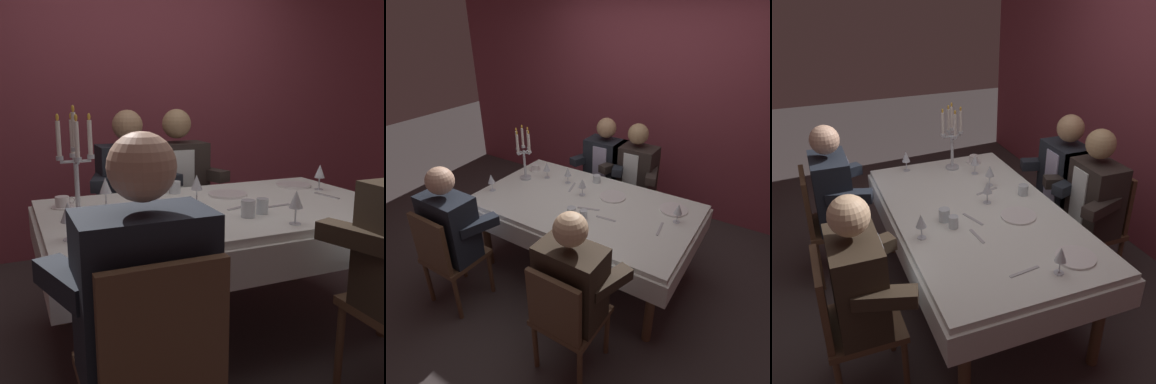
{
  "view_description": "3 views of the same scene",
  "coord_description": "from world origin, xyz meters",
  "views": [
    {
      "loc": [
        -1.08,
        -2.13,
        1.34
      ],
      "look_at": [
        -0.18,
        -0.03,
        0.84
      ],
      "focal_mm": 41.68,
      "sensor_mm": 36.0,
      "label": 1
    },
    {
      "loc": [
        1.36,
        -2.22,
        2.25
      ],
      "look_at": [
        -0.02,
        -0.08,
        0.88
      ],
      "focal_mm": 32.12,
      "sensor_mm": 36.0,
      "label": 2
    },
    {
      "loc": [
        2.34,
        -1.03,
        2.18
      ],
      "look_at": [
        -0.16,
        -0.04,
        0.82
      ],
      "focal_mm": 40.49,
      "sensor_mm": 36.0,
      "label": 3
    }
  ],
  "objects": [
    {
      "name": "seated_diner_0",
      "position": [
        -0.71,
        -0.89,
        0.74
      ],
      "size": [
        0.63,
        0.48,
        1.24
      ],
      "color": "brown",
      "rests_on": "ground_plane"
    },
    {
      "name": "wine_glass_1",
      "position": [
        -0.34,
        0.24,
        0.85
      ],
      "size": [
        0.07,
        0.07,
        0.16
      ],
      "color": "silver",
      "rests_on": "dining_table"
    },
    {
      "name": "water_tumbler_0",
      "position": [
        0.13,
        -0.22,
        0.78
      ],
      "size": [
        0.06,
        0.06,
        0.08
      ],
      "primitive_type": "cylinder",
      "color": "silver",
      "rests_on": "dining_table"
    },
    {
      "name": "fork_0",
      "position": [
        0.28,
        -0.13,
        0.74
      ],
      "size": [
        0.17,
        0.03,
        0.01
      ],
      "primitive_type": "cube",
      "rotation": [
        0.0,
        0.0,
        0.09
      ],
      "color": "#B7B7BC",
      "rests_on": "dining_table"
    },
    {
      "name": "dinner_plate_0",
      "position": [
        0.7,
        0.3,
        0.75
      ],
      "size": [
        0.23,
        0.23,
        0.01
      ],
      "primitive_type": "cylinder",
      "color": "white",
      "rests_on": "dining_table"
    },
    {
      "name": "dining_table",
      "position": [
        0.0,
        0.0,
        0.62
      ],
      "size": [
        1.94,
        1.14,
        0.74
      ],
      "color": "white",
      "rests_on": "ground_plane"
    },
    {
      "name": "knife_3",
      "position": [
        0.7,
        -0.03,
        0.74
      ],
      "size": [
        0.04,
        0.19,
        0.01
      ],
      "primitive_type": "cube",
      "rotation": [
        0.0,
        0.0,
        1.7
      ],
      "color": "#B7B7BC",
      "rests_on": "dining_table"
    },
    {
      "name": "candelabra",
      "position": [
        -0.75,
        0.09,
        1.0
      ],
      "size": [
        0.19,
        0.19,
        0.55
      ],
      "color": "silver",
      "rests_on": "dining_table"
    },
    {
      "name": "dinner_plate_1",
      "position": [
        0.16,
        0.22,
        0.75
      ],
      "size": [
        0.24,
        0.24,
        0.01
      ],
      "primitive_type": "cylinder",
      "color": "white",
      "rests_on": "dining_table"
    },
    {
      "name": "water_tumbler_1",
      "position": [
        0.03,
        -0.25,
        0.78
      ],
      "size": [
        0.07,
        0.07,
        0.09
      ],
      "primitive_type": "cylinder",
      "color": "silver",
      "rests_on": "dining_table"
    },
    {
      "name": "ground_plane",
      "position": [
        0.0,
        0.0,
        0.0
      ],
      "size": [
        12.0,
        12.0,
        0.0
      ],
      "primitive_type": "plane",
      "color": "#3D3534"
    },
    {
      "name": "wine_glass_4",
      "position": [
        -0.85,
        -0.27,
        0.85
      ],
      "size": [
        0.07,
        0.07,
        0.16
      ],
      "color": "silver",
      "rests_on": "dining_table"
    },
    {
      "name": "seated_diner_2",
      "position": [
        0.08,
        0.89,
        0.74
      ],
      "size": [
        0.63,
        0.48,
        1.24
      ],
      "color": "brown",
      "rests_on": "ground_plane"
    },
    {
      "name": "back_wall",
      "position": [
        0.0,
        1.66,
        1.35
      ],
      "size": [
        6.0,
        0.12,
        2.7
      ],
      "primitive_type": "cube",
      "color": "#8B3A47",
      "rests_on": "ground_plane"
    },
    {
      "name": "water_tumbler_2",
      "position": [
        -0.11,
        0.41,
        0.78
      ],
      "size": [
        0.07,
        0.07,
        0.08
      ],
      "primitive_type": "cylinder",
      "color": "silver",
      "rests_on": "dining_table"
    },
    {
      "name": "coffee_cup_0",
      "position": [
        -0.8,
        0.31,
        0.77
      ],
      "size": [
        0.13,
        0.12,
        0.06
      ],
      "color": "white",
      "rests_on": "dining_table"
    },
    {
      "name": "knife_1",
      "position": [
        0.08,
        -0.07,
        0.74
      ],
      "size": [
        0.19,
        0.08,
        0.01
      ],
      "primitive_type": "cube",
      "rotation": [
        0.0,
        0.0,
        0.33
      ],
      "color": "#B7B7BC",
      "rests_on": "dining_table"
    },
    {
      "name": "wine_glass_5",
      "position": [
        -0.58,
        0.22,
        0.85
      ],
      "size": [
        0.07,
        0.07,
        0.16
      ],
      "color": "silver",
      "rests_on": "dining_table"
    },
    {
      "name": "seated_diner_1",
      "position": [
        -0.28,
        0.89,
        0.74
      ],
      "size": [
        0.63,
        0.48,
        1.24
      ],
      "color": "brown",
      "rests_on": "ground_plane"
    },
    {
      "name": "knife_2",
      "position": [
        -0.26,
        0.18,
        0.74
      ],
      "size": [
        0.07,
        0.19,
        0.01
      ],
      "primitive_type": "cube",
      "rotation": [
        0.0,
        0.0,
        1.86
      ],
      "color": "#B7B7BC",
      "rests_on": "dining_table"
    },
    {
      "name": "wine_glass_0",
      "position": [
        0.17,
        -0.45,
        0.86
      ],
      "size": [
        0.07,
        0.07,
        0.16
      ],
      "color": "silver",
      "rests_on": "dining_table"
    },
    {
      "name": "wine_glass_2",
      "position": [
        -0.09,
        0.11,
        0.85
      ],
      "size": [
        0.07,
        0.07,
        0.16
      ],
      "color": "silver",
      "rests_on": "dining_table"
    },
    {
      "name": "seated_diner_3",
      "position": [
        0.45,
        -0.89,
        0.74
      ],
      "size": [
        0.63,
        0.48,
        1.24
      ],
      "color": "brown",
      "rests_on": "ground_plane"
    },
    {
      "name": "wine_glass_3",
      "position": [
        0.78,
        0.14,
        0.85
      ],
      "size": [
        0.07,
        0.07,
        0.16
      ],
      "color": "silver",
      "rests_on": "dining_table"
    }
  ]
}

